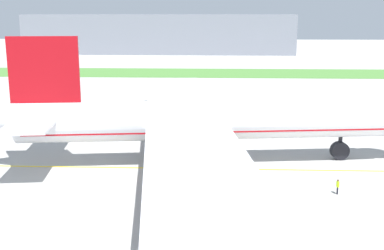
# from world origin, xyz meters

# --- Properties ---
(ground_plane) EXTENTS (600.00, 600.00, 0.00)m
(ground_plane) POSITION_xyz_m (0.00, 0.00, 0.00)
(ground_plane) COLOR #ADAAA5
(ground_plane) RESTS_ON ground
(apron_taxi_line) EXTENTS (280.00, 0.36, 0.01)m
(apron_taxi_line) POSITION_xyz_m (0.00, -3.24, 0.00)
(apron_taxi_line) COLOR yellow
(apron_taxi_line) RESTS_ON ground
(grass_median_strip) EXTENTS (320.00, 24.00, 0.10)m
(grass_median_strip) POSITION_xyz_m (0.00, 95.31, 0.05)
(grass_median_strip) COLOR #4C8438
(grass_median_strip) RESTS_ON ground
(airliner_foreground) EXTENTS (55.00, 89.13, 16.03)m
(airliner_foreground) POSITION_xyz_m (-0.45, -0.72, 5.45)
(airliner_foreground) COLOR white
(airliner_foreground) RESTS_ON ground
(ground_crew_wingwalker_port) EXTENTS (0.25, 0.57, 1.62)m
(ground_crew_wingwalker_port) POSITION_xyz_m (14.61, -11.27, 0.99)
(ground_crew_wingwalker_port) COLOR black
(ground_crew_wingwalker_port) RESTS_ON ground
(service_truck_baggage_loader) EXTENTS (5.98, 3.03, 2.93)m
(service_truck_baggage_loader) POSITION_xyz_m (-35.00, 34.25, 1.58)
(service_truck_baggage_loader) COLOR #33478C
(service_truck_baggage_loader) RESTS_ON ground
(service_truck_fuel_bowser) EXTENTS (5.49, 2.69, 2.47)m
(service_truck_fuel_bowser) POSITION_xyz_m (10.02, 34.53, 1.41)
(service_truck_fuel_bowser) COLOR white
(service_truck_fuel_bowser) RESTS_ON ground
(terminal_building) EXTENTS (124.54, 20.00, 18.00)m
(terminal_building) POSITION_xyz_m (-24.11, 171.49, 9.00)
(terminal_building) COLOR gray
(terminal_building) RESTS_ON ground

